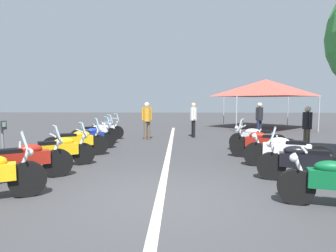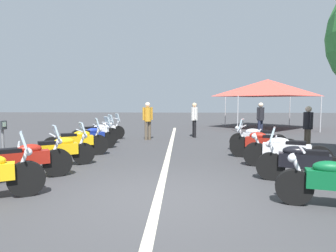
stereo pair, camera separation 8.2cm
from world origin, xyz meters
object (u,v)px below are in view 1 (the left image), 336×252
motorcycle_left_row_6 (104,130)px  motorcycle_left_row_5 (95,133)px  motorcycle_right_row_1 (303,162)px  motorcycle_left_row_2 (58,151)px  parking_meter (3,136)px  motorcycle_left_row_1 (23,160)px  bystander_3 (193,117)px  motorcycle_right_row_4 (257,138)px  motorcycle_right_row_3 (263,143)px  motorcycle_right_row_2 (286,151)px  event_tent (266,88)px  motorcycle_left_row_3 (77,142)px  motorcycle_left_row_4 (89,137)px  bystander_1 (147,118)px  bystander_0 (259,117)px  bystander_2 (307,125)px

motorcycle_left_row_6 → motorcycle_left_row_5: bearing=-121.7°
motorcycle_right_row_1 → motorcycle_left_row_2: bearing=7.0°
motorcycle_left_row_6 → parking_meter: bearing=-132.3°
motorcycle_left_row_1 → bystander_3: size_ratio=1.12×
motorcycle_right_row_1 → motorcycle_right_row_4: (4.04, -0.10, -0.01)m
motorcycle_left_row_6 → motorcycle_right_row_3: motorcycle_right_row_3 is taller
motorcycle_left_row_1 → motorcycle_right_row_2: size_ratio=0.89×
motorcycle_right_row_3 → event_tent: size_ratio=0.38×
parking_meter → bystander_3: 8.78m
motorcycle_right_row_4 → motorcycle_left_row_3: bearing=25.0°
motorcycle_left_row_6 → motorcycle_right_row_2: 8.23m
motorcycle_left_row_4 → event_tent: size_ratio=0.34×
motorcycle_right_row_1 → motorcycle_right_row_3: motorcycle_right_row_3 is taller
motorcycle_left_row_1 → bystander_3: 9.01m
motorcycle_left_row_3 → motorcycle_left_row_5: (2.49, 0.13, -0.00)m
motorcycle_left_row_5 → motorcycle_left_row_6: 1.42m
motorcycle_left_row_3 → bystander_3: 6.48m
motorcycle_right_row_1 → bystander_1: 8.01m
motorcycle_left_row_1 → bystander_0: 10.93m
bystander_1 → event_tent: size_ratio=0.33×
motorcycle_left_row_4 → motorcycle_left_row_5: (1.29, 0.14, 0.01)m
motorcycle_left_row_5 → motorcycle_left_row_6: size_ratio=0.99×
motorcycle_left_row_2 → bystander_1: size_ratio=1.01×
motorcycle_right_row_3 → event_tent: bearing=-83.8°
motorcycle_left_row_1 → motorcycle_right_row_1: size_ratio=0.99×
motorcycle_left_row_6 → motorcycle_right_row_1: size_ratio=0.90×
motorcycle_left_row_2 → bystander_2: bearing=-13.4°
motorcycle_left_row_6 → motorcycle_right_row_1: (-6.68, -6.15, 0.00)m
bystander_1 → bystander_2: (-2.78, -6.01, -0.08)m
motorcycle_right_row_1 → bystander_0: 8.02m
bystander_3 → event_tent: size_ratio=0.33×
motorcycle_left_row_1 → motorcycle_right_row_4: (4.17, -6.26, -0.02)m
bystander_0 → motorcycle_right_row_3: bearing=126.7°
motorcycle_left_row_1 → motorcycle_right_row_3: size_ratio=0.96×
motorcycle_right_row_2 → motorcycle_right_row_3: size_ratio=1.07×
motorcycle_left_row_1 → motorcycle_right_row_4: bearing=-0.7°
motorcycle_left_row_2 → motorcycle_left_row_5: motorcycle_left_row_5 is taller
motorcycle_right_row_4 → event_tent: bearing=-95.0°
motorcycle_right_row_4 → bystander_2: size_ratio=1.23×
motorcycle_left_row_1 → motorcycle_left_row_5: (5.39, -0.04, -0.00)m
motorcycle_left_row_4 → motorcycle_left_row_3: bearing=-127.7°
motorcycle_left_row_1 → motorcycle_right_row_3: (2.75, -6.04, 0.00)m
motorcycle_right_row_1 → bystander_0: size_ratio=1.13×
bystander_1 → bystander_0: bearing=-115.4°
motorcycle_left_row_5 → bystander_1: 2.55m
bystander_0 → parking_meter: bearing=91.8°
motorcycle_right_row_4 → bystander_0: 4.07m
bystander_3 → motorcycle_right_row_3: bearing=98.2°
motorcycle_left_row_5 → motorcycle_left_row_6: motorcycle_left_row_5 is taller
parking_meter → bystander_2: (3.33, -8.97, 0.04)m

